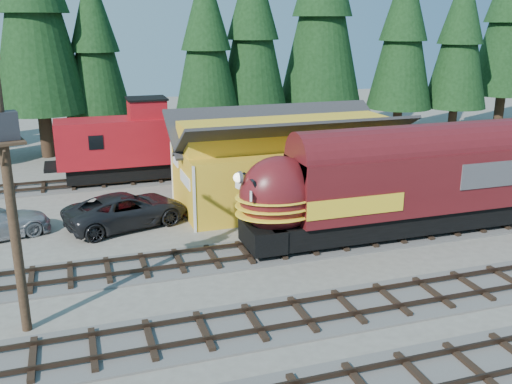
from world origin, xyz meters
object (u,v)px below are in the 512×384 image
object	(u,v)px
depot	(287,153)
locomotive	(384,190)
caboose	(135,144)
utility_pole	(8,171)
pickup_truck_a	(127,210)

from	to	relation	value
depot	locomotive	bearing A→B (deg)	-69.59
depot	caboose	world-z (taller)	caboose
locomotive	utility_pole	size ratio (longest dim) A/B	1.55
depot	locomotive	distance (m)	6.96
caboose	utility_pole	distance (m)	19.01
depot	utility_pole	bearing A→B (deg)	-142.47
utility_pole	pickup_truck_a	world-z (taller)	utility_pole
locomotive	caboose	distance (m)	17.22
caboose	locomotive	bearing A→B (deg)	-54.39
depot	pickup_truck_a	size ratio (longest dim) A/B	2.06
locomotive	caboose	xyz separation A→B (m)	(-10.03, 14.00, 0.06)
utility_pole	pickup_truck_a	xyz separation A→B (m)	(4.34, 9.33, -4.74)
caboose	pickup_truck_a	size ratio (longest dim) A/B	1.54
locomotive	pickup_truck_a	distance (m)	12.86
depot	pickup_truck_a	world-z (taller)	depot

